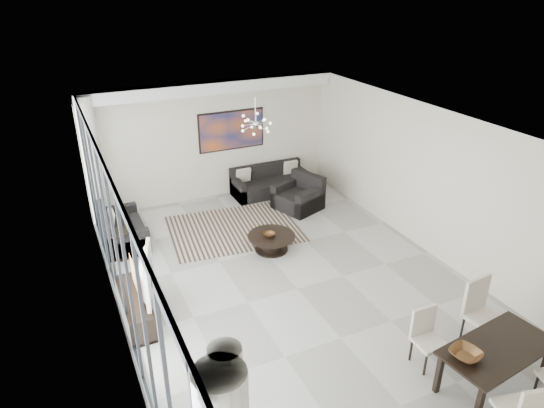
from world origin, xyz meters
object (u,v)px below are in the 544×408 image
sofa_main (270,184)px  dining_table (497,352)px  tv_console (135,307)px  coffee_table (271,242)px  television (141,274)px

sofa_main → dining_table: bearing=-90.1°
sofa_main → tv_console: (-4.10, -3.69, -0.01)m
dining_table → tv_console: bearing=139.6°
coffee_table → sofa_main: sofa_main is taller
coffee_table → television: television is taller
coffee_table → dining_table: 4.69m
tv_console → television: size_ratio=1.22×
coffee_table → sofa_main: size_ratio=0.50×
coffee_table → dining_table: size_ratio=0.58×
tv_console → television: bearing=13.6°
sofa_main → dining_table: 7.17m
sofa_main → dining_table: (-0.02, -7.16, 0.34)m
sofa_main → dining_table: sofa_main is taller
sofa_main → television: television is taller
tv_console → dining_table: dining_table is taller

